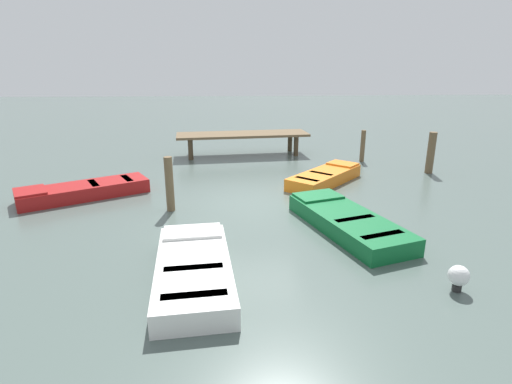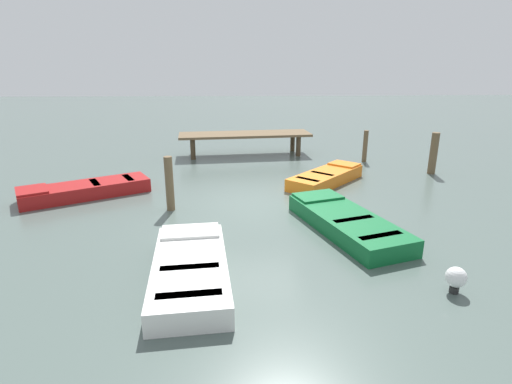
% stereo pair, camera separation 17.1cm
% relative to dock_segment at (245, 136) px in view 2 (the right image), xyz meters
% --- Properties ---
extents(ground_plane, '(80.00, 80.00, 0.00)m').
position_rel_dock_segment_xyz_m(ground_plane, '(0.21, -6.43, -0.84)').
color(ground_plane, '#4C5B56').
extents(dock_segment, '(5.72, 2.12, 0.95)m').
position_rel_dock_segment_xyz_m(dock_segment, '(0.00, 0.00, 0.00)').
color(dock_segment, brown).
rests_on(dock_segment, ground_plane).
extents(rowboat_orange, '(2.92, 3.09, 0.46)m').
position_rel_dock_segment_xyz_m(rowboat_orange, '(2.62, -4.48, -0.62)').
color(rowboat_orange, orange).
rests_on(rowboat_orange, ground_plane).
extents(rowboat_green, '(2.38, 3.86, 0.46)m').
position_rel_dock_segment_xyz_m(rowboat_green, '(2.28, -8.42, -0.62)').
color(rowboat_green, '#0F602D').
rests_on(rowboat_green, ground_plane).
extents(rowboat_white, '(1.66, 3.37, 0.46)m').
position_rel_dock_segment_xyz_m(rowboat_white, '(-1.17, -10.59, -0.62)').
color(rowboat_white, silver).
rests_on(rowboat_white, ground_plane).
extents(rowboat_red, '(3.69, 2.74, 0.46)m').
position_rel_dock_segment_xyz_m(rowboat_red, '(-4.88, -5.57, -0.62)').
color(rowboat_red, maroon).
rests_on(rowboat_red, ground_plane).
extents(mooring_piling_near_right, '(0.22, 0.22, 1.48)m').
position_rel_dock_segment_xyz_m(mooring_piling_near_right, '(-2.12, -6.84, -0.09)').
color(mooring_piling_near_right, brown).
rests_on(mooring_piling_near_right, ground_plane).
extents(mooring_piling_mid_left, '(0.27, 0.27, 1.49)m').
position_rel_dock_segment_xyz_m(mooring_piling_mid_left, '(6.69, -3.39, -0.09)').
color(mooring_piling_mid_left, brown).
rests_on(mooring_piling_mid_left, ground_plane).
extents(mooring_piling_far_right, '(0.18, 0.18, 1.27)m').
position_rel_dock_segment_xyz_m(mooring_piling_far_right, '(4.81, -1.45, -0.20)').
color(mooring_piling_far_right, brown).
rests_on(mooring_piling_far_right, ground_plane).
extents(marker_buoy, '(0.36, 0.36, 0.48)m').
position_rel_dock_segment_xyz_m(marker_buoy, '(3.47, -11.24, -0.55)').
color(marker_buoy, '#262626').
rests_on(marker_buoy, ground_plane).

